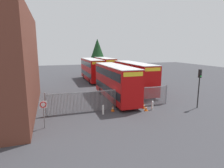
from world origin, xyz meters
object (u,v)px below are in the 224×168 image
object	(u,v)px
double_decker_bus_near_gate	(115,81)
traffic_cone_by_gate	(146,108)
double_decker_bus_far_back	(104,66)
double_decker_bus_behind_fence_right	(92,69)
bollard_center_front	(152,105)
traffic_cone_near_kerb	(144,106)
traffic_light_kerbside	(199,81)
bollard_near_left	(103,110)
speed_limit_sign_post	(43,108)
traffic_cone_mid_forecourt	(113,109)
double_decker_bus_behind_fence_left	(134,76)

from	to	relation	value
double_decker_bus_near_gate	traffic_cone_by_gate	bearing A→B (deg)	-72.94
double_decker_bus_far_back	double_decker_bus_behind_fence_right	bearing A→B (deg)	-133.23
bollard_center_front	traffic_cone_near_kerb	xyz separation A→B (m)	(-0.70, 0.67, -0.19)
double_decker_bus_behind_fence_right	double_decker_bus_far_back	size ratio (longest dim) A/B	1.00
double_decker_bus_near_gate	double_decker_bus_behind_fence_right	xyz separation A→B (m)	(0.23, 15.21, 0.00)
traffic_cone_by_gate	traffic_light_kerbside	distance (m)	6.57
traffic_cone_by_gate	traffic_cone_near_kerb	xyz separation A→B (m)	(0.14, 0.80, 0.00)
double_decker_bus_far_back	traffic_light_kerbside	world-z (taller)	double_decker_bus_far_back
bollard_near_left	traffic_cone_by_gate	size ratio (longest dim) A/B	1.61
bollard_near_left	speed_limit_sign_post	world-z (taller)	speed_limit_sign_post
double_decker_bus_far_back	bollard_near_left	world-z (taller)	double_decker_bus_far_back
double_decker_bus_behind_fence_right	traffic_cone_mid_forecourt	bearing A→B (deg)	-95.91
traffic_light_kerbside	traffic_cone_mid_forecourt	bearing A→B (deg)	168.66
double_decker_bus_behind_fence_right	traffic_cone_by_gate	distance (m)	20.64
bollard_near_left	traffic_cone_near_kerb	world-z (taller)	bollard_near_left
double_decker_bus_far_back	bollard_near_left	size ratio (longest dim) A/B	11.38
double_decker_bus_near_gate	traffic_cone_near_kerb	size ratio (longest dim) A/B	18.32
traffic_cone_by_gate	traffic_cone_near_kerb	distance (m)	0.81
double_decker_bus_far_back	traffic_cone_mid_forecourt	world-z (taller)	double_decker_bus_far_back
bollard_near_left	traffic_cone_near_kerb	bearing A→B (deg)	4.95
double_decker_bus_behind_fence_right	traffic_cone_by_gate	size ratio (longest dim) A/B	18.32
double_decker_bus_behind_fence_left	traffic_cone_near_kerb	distance (m)	8.36
double_decker_bus_behind_fence_right	speed_limit_sign_post	xyz separation A→B (m)	(-8.75, -21.84, -0.65)
double_decker_bus_behind_fence_right	bollard_near_left	size ratio (longest dim) A/B	11.38
double_decker_bus_behind_fence_left	bollard_center_front	size ratio (longest dim) A/B	11.38
traffic_cone_mid_forecourt	traffic_cone_near_kerb	size ratio (longest dim) A/B	1.00
bollard_near_left	traffic_light_kerbside	bearing A→B (deg)	-6.82
bollard_near_left	bollard_center_front	size ratio (longest dim) A/B	1.00
traffic_cone_mid_forecourt	double_decker_bus_far_back	bearing A→B (deg)	76.16
traffic_cone_near_kerb	traffic_light_kerbside	distance (m)	6.60
traffic_cone_mid_forecourt	speed_limit_sign_post	xyz separation A→B (m)	(-6.73, -2.35, 1.49)
traffic_cone_mid_forecourt	bollard_center_front	bearing A→B (deg)	-11.55
double_decker_bus_behind_fence_right	double_decker_bus_far_back	bearing A→B (deg)	46.77
double_decker_bus_near_gate	double_decker_bus_far_back	xyz separation A→B (m)	(4.00, 19.22, 0.00)
double_decker_bus_behind_fence_right	traffic_cone_near_kerb	distance (m)	19.85
double_decker_bus_far_back	traffic_light_kerbside	distance (m)	25.62
traffic_light_kerbside	double_decker_bus_behind_fence_left	bearing A→B (deg)	110.06
bollard_near_left	traffic_light_kerbside	xyz separation A→B (m)	(10.55, -1.26, 2.51)
double_decker_bus_near_gate	double_decker_bus_behind_fence_right	bearing A→B (deg)	89.13
double_decker_bus_behind_fence_right	speed_limit_sign_post	bearing A→B (deg)	-111.83
double_decker_bus_behind_fence_left	speed_limit_sign_post	distance (m)	16.05
double_decker_bus_behind_fence_left	double_decker_bus_behind_fence_right	world-z (taller)	same
traffic_cone_by_gate	bollard_near_left	bearing A→B (deg)	175.18
double_decker_bus_behind_fence_left	traffic_cone_by_gate	size ratio (longest dim) A/B	18.32
double_decker_bus_behind_fence_right	double_decker_bus_far_back	distance (m)	5.51
bollard_center_front	traffic_light_kerbside	xyz separation A→B (m)	(5.09, -1.00, 2.51)
traffic_cone_mid_forecourt	double_decker_bus_near_gate	bearing A→B (deg)	67.34
speed_limit_sign_post	traffic_cone_by_gate	bearing A→B (deg)	7.61
bollard_center_front	traffic_cone_near_kerb	world-z (taller)	bollard_center_front
double_decker_bus_far_back	traffic_cone_near_kerb	bearing A→B (deg)	-95.41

